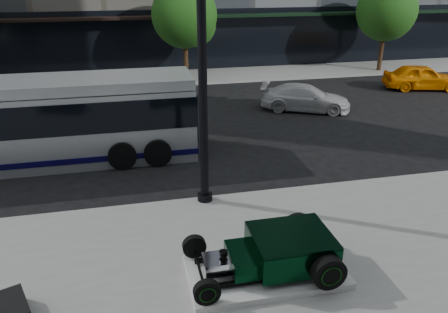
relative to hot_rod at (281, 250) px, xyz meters
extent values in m
plane|color=black|center=(-0.39, 5.83, -0.70)|extent=(120.00, 120.00, 0.00)
cube|color=gray|center=(-0.39, 19.83, -0.64)|extent=(70.00, 4.00, 0.12)
cube|color=black|center=(12.61, 22.03, 1.30)|extent=(24.00, 0.50, 4.00)
cube|color=black|center=(12.61, 21.43, 2.90)|extent=(24.00, 1.60, 0.15)
cylinder|color=black|center=(0.61, 18.83, 0.72)|extent=(0.28, 0.28, 2.60)
sphere|color=#113C10|center=(0.61, 18.83, 3.22)|extent=(3.80, 3.80, 3.80)
sphere|color=#113C10|center=(1.21, 19.13, 2.62)|extent=(2.60, 2.60, 2.60)
cylinder|color=black|center=(13.61, 18.83, 0.72)|extent=(0.28, 0.28, 2.60)
sphere|color=#113C10|center=(13.61, 18.83, 3.22)|extent=(3.80, 3.80, 3.80)
sphere|color=#113C10|center=(14.21, 19.13, 2.62)|extent=(2.60, 2.60, 2.60)
cube|color=silver|center=(-0.33, 0.00, -0.50)|extent=(3.40, 1.80, 0.15)
cube|color=black|center=(-0.33, -0.45, -0.33)|extent=(3.00, 0.08, 0.10)
cube|color=black|center=(-0.33, 0.45, -0.33)|extent=(3.00, 0.08, 0.10)
cube|color=black|center=(0.22, 0.00, 0.02)|extent=(1.70, 1.45, 0.62)
cube|color=black|center=(0.22, 0.00, 0.35)|extent=(1.70, 1.45, 0.06)
cube|color=black|center=(-0.88, 0.00, -0.10)|extent=(0.55, 1.05, 0.38)
cube|color=silver|center=(-1.43, 0.00, -0.15)|extent=(0.55, 0.55, 0.34)
cylinder|color=black|center=(-1.28, 0.00, 0.12)|extent=(0.18, 0.18, 0.10)
cylinder|color=black|center=(-1.78, 0.00, -0.27)|extent=(0.06, 1.55, 0.06)
cylinder|color=black|center=(0.72, -0.85, -0.07)|extent=(0.72, 0.24, 0.72)
cylinder|color=black|center=(0.72, -0.98, -0.07)|extent=(0.37, 0.02, 0.37)
torus|color=#0A390D|center=(0.72, -0.99, -0.07)|extent=(0.44, 0.02, 0.44)
cylinder|color=black|center=(0.72, 0.85, -0.07)|extent=(0.72, 0.24, 0.72)
cylinder|color=black|center=(0.72, 0.98, -0.07)|extent=(0.37, 0.02, 0.37)
torus|color=#0A390D|center=(0.72, 0.99, -0.07)|extent=(0.44, 0.02, 0.44)
cylinder|color=black|center=(-1.78, -0.78, -0.16)|extent=(0.54, 0.16, 0.54)
cylinder|color=black|center=(-1.78, -0.87, -0.16)|extent=(0.28, 0.02, 0.28)
torus|color=#0A390D|center=(-1.78, -0.88, -0.16)|extent=(0.34, 0.02, 0.34)
cylinder|color=black|center=(-1.78, 0.78, -0.16)|extent=(0.54, 0.16, 0.54)
cylinder|color=black|center=(-1.78, 0.87, -0.16)|extent=(0.28, 0.02, 0.28)
torus|color=#0A390D|center=(-1.78, 0.88, -0.16)|extent=(0.34, 0.02, 0.34)
cylinder|color=black|center=(-1.02, 3.63, 3.35)|extent=(0.24, 0.24, 7.85)
cylinder|color=black|center=(-1.02, 3.63, -0.48)|extent=(0.43, 0.43, 0.20)
sphere|color=#113C10|center=(-5.43, -0.44, -0.08)|extent=(0.25, 0.25, 0.25)
cube|color=#B1B6BB|center=(-6.72, 7.92, 0.58)|extent=(12.00, 2.55, 2.55)
cube|color=#0C0842|center=(-6.72, 7.92, -0.28)|extent=(12.05, 2.60, 0.20)
cube|color=black|center=(-6.72, 7.92, 1.15)|extent=(12.05, 2.60, 1.05)
cube|color=#B1B6BB|center=(-6.72, 7.92, 2.05)|extent=(12.00, 2.40, 0.35)
cube|color=black|center=(-0.69, 7.92, 0.85)|extent=(0.06, 2.30, 1.70)
cylinder|color=black|center=(-3.32, 6.62, -0.22)|extent=(0.96, 0.28, 0.96)
cylinder|color=black|center=(-3.32, 9.22, -0.22)|extent=(0.96, 0.28, 0.96)
cylinder|color=black|center=(-2.12, 6.62, -0.22)|extent=(0.96, 0.28, 0.96)
cylinder|color=black|center=(-2.12, 9.22, -0.22)|extent=(0.96, 0.28, 0.96)
imported|color=silver|center=(5.39, 11.70, -0.08)|extent=(4.58, 3.32, 1.23)
imported|color=orange|center=(13.41, 14.06, 0.01)|extent=(4.44, 2.64, 1.42)
camera|label=1|loc=(-2.93, -7.42, 5.57)|focal=35.00mm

